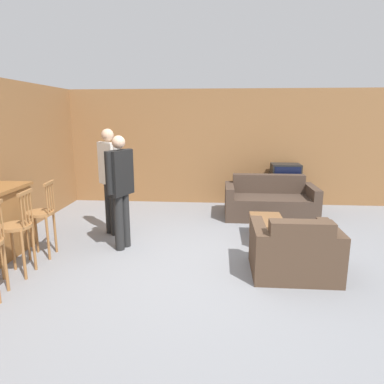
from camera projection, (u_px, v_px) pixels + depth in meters
ground_plane at (196, 266)px, 4.69m from camera, size 24.00×24.00×0.00m
wall_back at (206, 147)px, 7.86m from camera, size 9.40×0.08×2.60m
wall_left at (17, 158)px, 5.89m from camera, size 0.08×8.55×2.60m
bar_chair_mid at (17, 232)px, 4.32m from camera, size 0.42×0.42×1.11m
bar_chair_far at (41, 218)px, 4.90m from camera, size 0.43×0.43×1.11m
couch_far at (270, 202)px, 6.91m from camera, size 1.79×0.91×0.83m
armchair_near at (294, 252)px, 4.38m from camera, size 1.06×0.86×0.81m
coffee_table at (267, 222)px, 5.60m from camera, size 0.52×0.88×0.36m
tv_unit at (284, 197)px, 7.62m from camera, size 1.05×0.44×0.51m
tv at (285, 175)px, 7.50m from camera, size 0.62×0.45×0.48m
person_by_window at (110, 175)px, 5.75m from camera, size 0.44×0.41×1.81m
person_by_counter at (120, 186)px, 5.12m from camera, size 0.33×0.56×1.73m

